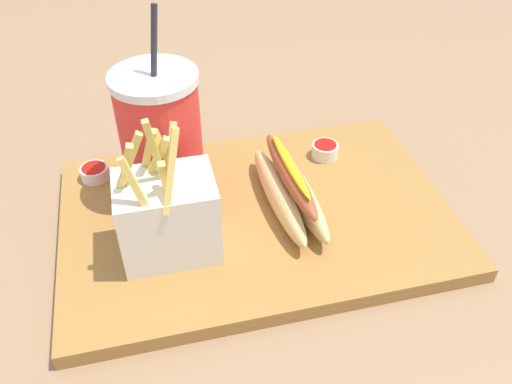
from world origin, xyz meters
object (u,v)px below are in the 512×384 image
(soda_cup, at_px, (161,136))
(ketchup_cup_1, at_px, (325,150))
(fries_basket, at_px, (167,215))
(ketchup_cup_2, at_px, (94,172))
(hot_dog_1, at_px, (290,190))

(soda_cup, bearing_deg, ketchup_cup_1, 5.14)
(soda_cup, bearing_deg, fries_basket, -94.01)
(soda_cup, height_order, fries_basket, soda_cup)
(fries_basket, relative_size, ketchup_cup_2, 4.74)
(hot_dog_1, bearing_deg, ketchup_cup_2, 153.80)
(soda_cup, distance_m, ketchup_cup_2, 0.13)
(hot_dog_1, distance_m, ketchup_cup_1, 0.12)
(soda_cup, xyz_separation_m, hot_dog_1, (0.14, -0.07, -0.06))
(soda_cup, xyz_separation_m, ketchup_cup_1, (0.22, 0.02, -0.07))
(hot_dog_1, bearing_deg, ketchup_cup_1, 49.10)
(soda_cup, bearing_deg, ketchup_cup_2, 153.57)
(fries_basket, height_order, ketchup_cup_2, fries_basket)
(soda_cup, height_order, ketchup_cup_1, soda_cup)
(ketchup_cup_2, bearing_deg, hot_dog_1, -26.20)
(hot_dog_1, height_order, ketchup_cup_2, hot_dog_1)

